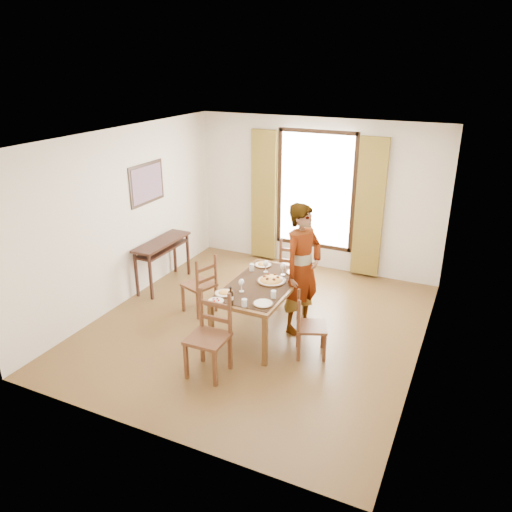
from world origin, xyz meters
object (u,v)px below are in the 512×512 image
at_px(dining_table, 262,288).
at_px(man, 302,269).
at_px(pasta_platter, 271,279).
at_px(console_table, 162,247).

distance_m(dining_table, man, 0.62).
distance_m(man, pasta_platter, 0.45).
relative_size(dining_table, pasta_platter, 4.02).
bearing_deg(dining_table, console_table, 161.33).
bearing_deg(console_table, pasta_platter, -15.61).
relative_size(console_table, dining_table, 0.75).
distance_m(console_table, man, 2.67).
relative_size(man, pasta_platter, 4.65).
bearing_deg(console_table, dining_table, -18.67).
xyz_separation_m(console_table, man, (2.63, -0.41, 0.25)).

